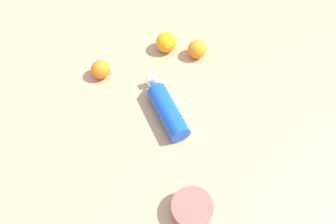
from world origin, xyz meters
The scene contains 6 objects.
ground_plane centered at (0.00, 0.00, 0.00)m, with size 2.40×2.40×0.00m, color #9E7F60.
water_bottle centered at (-0.01, 0.01, 0.03)m, with size 0.22×0.21×0.07m.
orange_0 centered at (-0.08, -0.26, 0.03)m, with size 0.07×0.07×0.07m, color orange.
orange_1 centered at (-0.29, 0.03, 0.03)m, with size 0.07×0.07×0.07m, color orange.
orange_2 centered at (-0.28, -0.08, 0.04)m, with size 0.07×0.07×0.07m, color orange.
ceramic_bowl centered at (0.28, 0.19, 0.02)m, with size 0.12×0.12×0.05m, color #B24C47.
Camera 1 is at (0.57, 0.22, 0.97)m, focal length 36.56 mm.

